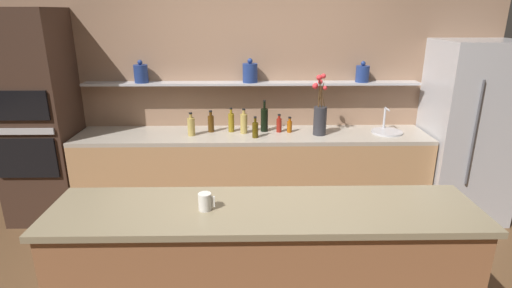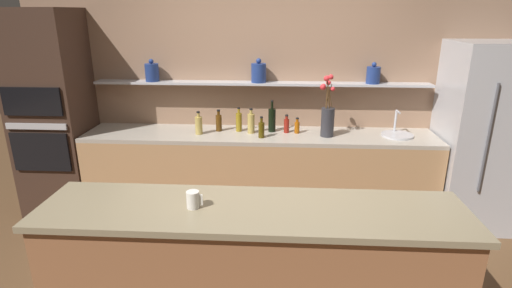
{
  "view_description": "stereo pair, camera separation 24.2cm",
  "coord_description": "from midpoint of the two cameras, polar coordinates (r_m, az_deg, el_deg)",
  "views": [
    {
      "loc": [
        -0.09,
        -2.74,
        2.13
      ],
      "look_at": [
        -0.03,
        0.32,
        1.11
      ],
      "focal_mm": 28.0,
      "sensor_mm": 36.0,
      "label": 1
    },
    {
      "loc": [
        0.15,
        -2.73,
        2.13
      ],
      "look_at": [
        -0.03,
        0.32,
        1.11
      ],
      "focal_mm": 28.0,
      "sensor_mm": 36.0,
      "label": 2
    }
  ],
  "objects": [
    {
      "name": "ground_plane",
      "position": [
        3.47,
        -1.44,
        -19.48
      ],
      "size": [
        12.0,
        12.0,
        0.0
      ],
      "primitive_type": "plane",
      "color": "brown"
    },
    {
      "name": "back_wall_unit",
      "position": [
        4.41,
        -1.47,
        7.62
      ],
      "size": [
        5.2,
        0.28,
        2.6
      ],
      "color": "#937056",
      "rests_on": "ground_plane"
    },
    {
      "name": "back_counter_unit",
      "position": [
        4.31,
        -2.14,
        -4.37
      ],
      "size": [
        3.64,
        0.62,
        0.92
      ],
      "color": "tan",
      "rests_on": "ground_plane"
    },
    {
      "name": "island_counter",
      "position": [
        2.67,
        -1.62,
        -18.83
      ],
      "size": [
        2.57,
        0.61,
        1.02
      ],
      "color": "#99603D",
      "rests_on": "ground_plane"
    },
    {
      "name": "refrigerator",
      "position": [
        4.65,
        26.74,
        1.5
      ],
      "size": [
        0.81,
        0.73,
        1.87
      ],
      "color": "#B7B7BC",
      "rests_on": "ground_plane"
    },
    {
      "name": "oven_tower",
      "position": [
        4.7,
        -30.09,
        3.04
      ],
      "size": [
        0.7,
        0.64,
        2.17
      ],
      "color": "#3D281E",
      "rests_on": "ground_plane"
    },
    {
      "name": "flower_vase",
      "position": [
        4.1,
        7.44,
        4.05
      ],
      "size": [
        0.16,
        0.17,
        0.64
      ],
      "color": "#2D2D33",
      "rests_on": "back_counter_unit"
    },
    {
      "name": "sink_fixture",
      "position": [
        4.36,
        16.69,
        1.83
      ],
      "size": [
        0.32,
        0.32,
        0.25
      ],
      "color": "#B7B7BC",
      "rests_on": "back_counter_unit"
    },
    {
      "name": "bottle_oil_0",
      "position": [
        4.0,
        -1.85,
        2.08
      ],
      "size": [
        0.06,
        0.06,
        0.22
      ],
      "color": "#47380A",
      "rests_on": "back_counter_unit"
    },
    {
      "name": "bottle_spirit_1",
      "position": [
        4.15,
        -3.42,
        2.98
      ],
      "size": [
        0.07,
        0.07,
        0.26
      ],
      "color": "tan",
      "rests_on": "back_counter_unit"
    },
    {
      "name": "bottle_sauce_2",
      "position": [
        4.19,
        1.66,
        2.77
      ],
      "size": [
        0.05,
        0.05,
        0.19
      ],
      "color": "maroon",
      "rests_on": "back_counter_unit"
    },
    {
      "name": "bottle_spirit_3",
      "position": [
        4.23,
        -8.09,
        2.95
      ],
      "size": [
        0.06,
        0.06,
        0.23
      ],
      "color": "#4C2D0C",
      "rests_on": "back_counter_unit"
    },
    {
      "name": "bottle_wine_4",
      "position": [
        4.2,
        -0.45,
        3.5
      ],
      "size": [
        0.08,
        0.08,
        0.34
      ],
      "color": "black",
      "rests_on": "back_counter_unit"
    },
    {
      "name": "bottle_sauce_5",
      "position": [
        4.19,
        3.16,
        2.57
      ],
      "size": [
        0.05,
        0.05,
        0.17
      ],
      "color": "#9E4C0A",
      "rests_on": "back_counter_unit"
    },
    {
      "name": "bottle_oil_6",
      "position": [
        4.21,
        -5.21,
        3.12
      ],
      "size": [
        0.06,
        0.06,
        0.26
      ],
      "color": "olive",
      "rests_on": "back_counter_unit"
    },
    {
      "name": "bottle_spirit_7",
      "position": [
        4.14,
        -10.9,
        2.48
      ],
      "size": [
        0.07,
        0.07,
        0.24
      ],
      "color": "tan",
      "rests_on": "back_counter_unit"
    },
    {
      "name": "coffee_mug",
      "position": [
        2.39,
        -10.2,
        -8.16
      ],
      "size": [
        0.1,
        0.08,
        0.1
      ],
      "color": "silver",
      "rests_on": "island_counter"
    }
  ]
}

